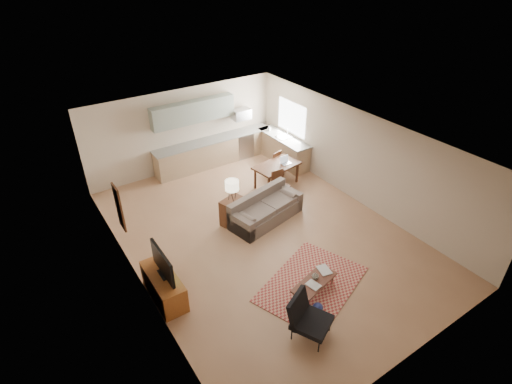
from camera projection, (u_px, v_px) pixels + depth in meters
room at (263, 190)px, 9.74m from camera, size 9.00×9.00×9.00m
kitchen_counter_back at (215, 151)px, 13.58m from camera, size 4.26×0.64×0.92m
kitchen_counter_right at (283, 149)px, 13.70m from camera, size 0.64×2.26×0.92m
kitchen_range at (242, 144)px, 14.10m from camera, size 0.62×0.62×0.90m
kitchen_microwave at (241, 114)px, 13.54m from camera, size 0.62×0.40×0.35m
upper_cabinets at (193, 112)px, 12.61m from camera, size 2.80×0.34×0.70m
window_right at (292, 118)px, 13.27m from camera, size 0.02×1.40×1.05m
wall_art_left at (119, 208)px, 8.75m from camera, size 0.06×0.42×1.10m
triptych at (180, 119)px, 12.63m from camera, size 1.70×0.04×0.50m
rug at (312, 284)px, 8.91m from camera, size 2.87×2.44×0.02m
sofa at (266, 208)px, 10.80m from camera, size 2.36×1.40×0.77m
coffee_table at (314, 287)px, 8.61m from camera, size 1.21×0.72×0.34m
book_a at (310, 288)px, 8.35m from camera, size 0.33×0.38×0.03m
book_b at (319, 271)px, 8.77m from camera, size 0.39×0.44×0.03m
vase at (315, 276)px, 8.56m from camera, size 0.17×0.17×0.16m
armchair at (312, 319)px, 7.54m from camera, size 1.04×1.04×0.89m
tv_credenza at (164, 286)px, 8.45m from camera, size 0.52×1.35×0.62m
tv at (163, 263)px, 8.14m from camera, size 0.10×1.04×0.62m
console_table at (233, 212)px, 10.68m from camera, size 0.74×0.60×0.75m
table_lamp at (232, 190)px, 10.32m from camera, size 0.41×0.41×0.60m
dining_table at (276, 175)px, 12.39m from camera, size 1.53×1.01×0.72m
dining_chair_near at (281, 185)px, 11.72m from camera, size 0.43×0.44×0.87m
dining_chair_far at (273, 162)px, 12.99m from camera, size 0.50×0.52×0.85m
laptop at (286, 160)px, 12.21m from camera, size 0.31×0.24×0.23m
soap_bottle at (269, 128)px, 13.86m from camera, size 0.10×0.10×0.19m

